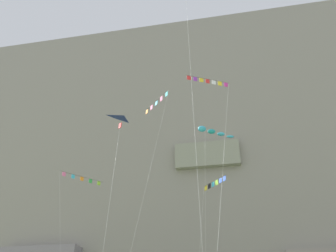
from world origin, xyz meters
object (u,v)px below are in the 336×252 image
object	(u,v)px
kite_windsock_high_center	(211,131)
kite_banner_front_field	(209,98)
kite_banner_near_cliff	(155,110)
kite_delta_low_center	(123,124)
kite_banner_low_right	(214,188)
kite_banner_upper_left	(80,188)

from	to	relation	value
kite_windsock_high_center	kite_banner_front_field	xyz separation A→B (m)	(1.35, -18.89, -6.97)
kite_banner_front_field	kite_banner_near_cliff	bearing A→B (deg)	118.29
kite_delta_low_center	kite_banner_front_field	distance (m)	7.47
kite_banner_near_cliff	kite_banner_low_right	world-z (taller)	kite_banner_near_cliff
kite_windsock_high_center	kite_banner_front_field	bearing A→B (deg)	-85.91
kite_banner_near_cliff	kite_banner_upper_left	size ratio (longest dim) A/B	1.57
kite_banner_near_cliff	kite_banner_front_field	distance (m)	18.67
kite_banner_low_right	kite_banner_upper_left	world-z (taller)	kite_banner_low_right
kite_banner_front_field	kite_banner_upper_left	world-z (taller)	kite_banner_front_field
kite_banner_near_cliff	kite_banner_low_right	bearing A→B (deg)	19.51
kite_banner_near_cliff	kite_delta_low_center	xyz separation A→B (m)	(0.55, -13.69, -9.65)
kite_windsock_high_center	kite_banner_low_right	size ratio (longest dim) A/B	1.44
kite_banner_low_right	kite_banner_upper_left	size ratio (longest dim) A/B	1.01
kite_banner_near_cliff	kite_banner_low_right	xyz separation A→B (m)	(6.65, 2.35, -9.96)
kite_banner_low_right	kite_banner_upper_left	xyz separation A→B (m)	(-14.52, -4.76, -0.68)
kite_windsock_high_center	kite_banner_low_right	bearing A→B (deg)	-86.29
kite_banner_upper_left	kite_banner_low_right	bearing A→B (deg)	18.15
kite_windsock_high_center	kite_banner_upper_left	bearing A→B (deg)	-155.14
kite_banner_low_right	kite_windsock_high_center	bearing A→B (deg)	93.71
kite_banner_near_cliff	kite_banner_upper_left	bearing A→B (deg)	-163.02
kite_windsock_high_center	kite_delta_low_center	bearing A→B (deg)	-108.42
kite_banner_near_cliff	kite_banner_upper_left	xyz separation A→B (m)	(-7.87, -2.40, -10.64)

